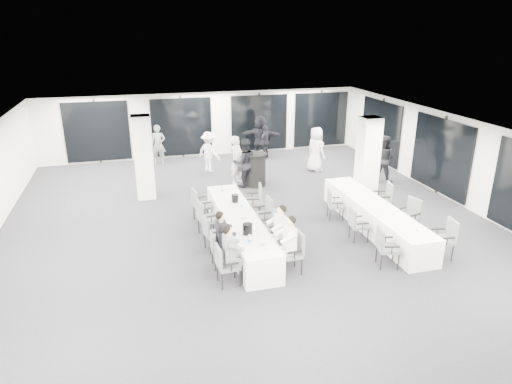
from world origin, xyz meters
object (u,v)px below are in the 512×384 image
at_px(banquet_table_side, 374,217).
at_px(chair_main_left_far, 199,203).
at_px(standing_guest_g, 158,142).
at_px(standing_guest_a, 237,157).
at_px(banquet_table_main, 240,228).
at_px(chair_main_left_near, 225,263).
at_px(chair_main_right_mid, 273,225).
at_px(standing_guest_e, 316,146).
at_px(chair_main_left_second, 218,248).
at_px(cocktail_table, 255,169).
at_px(standing_guest_h, 383,156).
at_px(chair_main_right_fourth, 265,212).
at_px(standing_guest_f, 260,134).
at_px(standing_guest_b, 245,160).
at_px(chair_side_left_far, 333,203).
at_px(ice_bucket_far, 235,198).
at_px(chair_side_right_far, 384,196).
at_px(chair_main_right_second, 284,238).
at_px(chair_main_left_fourth, 205,216).
at_px(chair_side_right_mid, 410,214).
at_px(chair_side_left_near, 385,245).
at_px(chair_side_left_mid, 357,223).
at_px(chair_side_right_near, 445,236).
at_px(standing_guest_d, 265,140).
at_px(chair_main_right_far, 255,199).
at_px(ice_bucket_near, 248,229).
at_px(standing_guest_c, 209,149).
at_px(chair_main_right_near, 294,250).
at_px(chair_main_left_mid, 211,231).

xyz_separation_m(banquet_table_side, chair_main_left_far, (-4.71, 1.86, 0.21)).
bearing_deg(standing_guest_g, standing_guest_a, -41.90).
distance_m(banquet_table_main, chair_main_left_near, 2.23).
distance_m(chair_main_left_near, chair_main_right_mid, 2.40).
bearing_deg(standing_guest_e, chair_main_left_second, 121.02).
relative_size(cocktail_table, standing_guest_h, 0.60).
bearing_deg(chair_main_right_mid, chair_main_right_fourth, -13.87).
bearing_deg(chair_main_left_second, standing_guest_h, 124.43).
bearing_deg(standing_guest_f, standing_guest_b, 89.60).
bearing_deg(chair_main_right_mid, standing_guest_g, 2.72).
xyz_separation_m(chair_main_right_fourth, chair_side_left_far, (2.21, 0.26, -0.04)).
bearing_deg(ice_bucket_far, chair_main_left_far, 146.79).
distance_m(chair_side_right_far, standing_guest_g, 9.73).
distance_m(chair_main_right_second, chair_main_right_fourth, 1.73).
bearing_deg(chair_main_left_fourth, chair_main_left_far, 170.12).
bearing_deg(chair_side_right_mid, standing_guest_f, -2.64).
xyz_separation_m(chair_side_left_near, standing_guest_f, (-0.22, 10.19, 0.50)).
xyz_separation_m(chair_main_left_near, chair_main_right_mid, (1.66, 1.74, -0.03)).
xyz_separation_m(standing_guest_a, standing_guest_f, (1.80, 3.18, 0.05)).
height_order(chair_main_left_near, standing_guest_b, standing_guest_b).
relative_size(banquet_table_main, chair_main_left_near, 5.20).
bearing_deg(chair_main_right_mid, standing_guest_a, -15.42).
distance_m(chair_side_left_mid, chair_side_right_near, 2.22).
height_order(standing_guest_d, standing_guest_g, standing_guest_g).
height_order(chair_main_left_near, standing_guest_h, standing_guest_h).
distance_m(banquet_table_side, chair_main_right_fourth, 3.13).
bearing_deg(chair_side_left_near, chair_main_right_far, -135.60).
height_order(banquet_table_main, chair_side_left_near, chair_side_left_near).
xyz_separation_m(standing_guest_b, ice_bucket_near, (-1.28, -5.48, -0.12)).
bearing_deg(standing_guest_c, chair_side_left_far, 165.86).
height_order(cocktail_table, chair_main_left_fourth, cocktail_table).
relative_size(chair_side_left_near, standing_guest_g, 0.53).
bearing_deg(standing_guest_e, chair_main_right_far, 117.01).
xyz_separation_m(banquet_table_main, chair_side_left_near, (3.04, -2.25, 0.19)).
xyz_separation_m(chair_side_right_mid, standing_guest_g, (-6.28, 8.81, 0.36)).
bearing_deg(standing_guest_e, chair_main_right_second, 131.04).
height_order(cocktail_table, standing_guest_e, standing_guest_e).
xyz_separation_m(chair_main_left_second, chair_main_left_fourth, (-0.01, 1.82, 0.08)).
bearing_deg(chair_main_right_near, chair_side_right_mid, -75.02).
height_order(banquet_table_side, standing_guest_f, standing_guest_f).
bearing_deg(standing_guest_b, chair_main_right_mid, 83.79).
distance_m(banquet_table_main, chair_side_right_mid, 4.76).
distance_m(banquet_table_main, chair_side_left_mid, 3.14).
bearing_deg(chair_main_right_far, standing_guest_e, -30.64).
distance_m(chair_main_left_mid, standing_guest_f, 9.05).
relative_size(banquet_table_side, chair_main_right_far, 4.84).
height_order(chair_side_right_near, ice_bucket_near, ice_bucket_near).
distance_m(chair_side_right_mid, standing_guest_d, 8.53).
distance_m(standing_guest_g, standing_guest_h, 9.09).
distance_m(chair_main_left_second, chair_side_left_near, 3.99).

